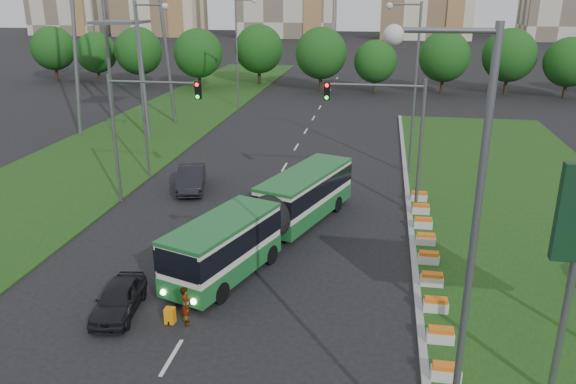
% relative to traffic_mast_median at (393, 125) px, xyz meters
% --- Properties ---
extents(ground, '(360.00, 360.00, 0.00)m').
position_rel_traffic_mast_median_xyz_m(ground, '(-4.78, -10.00, -5.35)').
color(ground, black).
rests_on(ground, ground).
extents(grass_median, '(14.00, 60.00, 0.15)m').
position_rel_traffic_mast_median_xyz_m(grass_median, '(8.22, -2.00, -5.27)').
color(grass_median, '#1B4112').
rests_on(grass_median, ground).
extents(median_kerb, '(0.30, 60.00, 0.18)m').
position_rel_traffic_mast_median_xyz_m(median_kerb, '(1.27, -2.00, -5.26)').
color(median_kerb, '#969696').
rests_on(median_kerb, ground).
extents(left_verge, '(12.00, 110.00, 0.10)m').
position_rel_traffic_mast_median_xyz_m(left_verge, '(-22.78, 15.00, -5.30)').
color(left_verge, '#1B4112').
rests_on(left_verge, ground).
extents(lane_markings, '(0.20, 100.00, 0.01)m').
position_rel_traffic_mast_median_xyz_m(lane_markings, '(-7.78, 10.00, -5.35)').
color(lane_markings, silver).
rests_on(lane_markings, ground).
extents(flower_planters, '(1.10, 20.30, 0.60)m').
position_rel_traffic_mast_median_xyz_m(flower_planters, '(1.92, -8.10, -4.90)').
color(flower_planters, silver).
rests_on(flower_planters, grass_median).
extents(traffic_mast_median, '(5.76, 0.32, 8.00)m').
position_rel_traffic_mast_median_xyz_m(traffic_mast_median, '(0.00, 0.00, 0.00)').
color(traffic_mast_median, slate).
rests_on(traffic_mast_median, ground).
extents(traffic_mast_left, '(5.76, 0.32, 8.00)m').
position_rel_traffic_mast_median_xyz_m(traffic_mast_left, '(-15.16, -1.00, 0.00)').
color(traffic_mast_left, slate).
rests_on(traffic_mast_left, ground).
extents(street_lamps, '(36.00, 60.00, 12.00)m').
position_rel_traffic_mast_median_xyz_m(street_lamps, '(-7.78, 0.00, 0.65)').
color(street_lamps, slate).
rests_on(street_lamps, ground).
extents(tree_line, '(120.00, 8.00, 9.00)m').
position_rel_traffic_mast_median_xyz_m(tree_line, '(5.22, 45.00, -0.85)').
color(tree_line, '#144C14').
rests_on(tree_line, ground).
extents(articulated_bus, '(2.41, 15.43, 2.54)m').
position_rel_traffic_mast_median_xyz_m(articulated_bus, '(-6.25, -5.63, -3.79)').
color(articulated_bus, silver).
rests_on(articulated_bus, ground).
extents(car_left_near, '(2.06, 4.04, 1.32)m').
position_rel_traffic_mast_median_xyz_m(car_left_near, '(-10.97, -13.45, -4.69)').
color(car_left_near, black).
rests_on(car_left_near, ground).
extents(car_left_far, '(2.86, 5.10, 1.59)m').
position_rel_traffic_mast_median_xyz_m(car_left_far, '(-13.06, 1.86, -4.55)').
color(car_left_far, black).
rests_on(car_left_far, ground).
extents(pedestrian, '(0.58, 0.71, 1.66)m').
position_rel_traffic_mast_median_xyz_m(pedestrian, '(-7.94, -13.80, -4.52)').
color(pedestrian, gray).
rests_on(pedestrian, ground).
extents(shopping_trolley, '(0.39, 0.41, 0.67)m').
position_rel_traffic_mast_median_xyz_m(shopping_trolley, '(-8.63, -13.83, -5.02)').
color(shopping_trolley, orange).
rests_on(shopping_trolley, ground).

